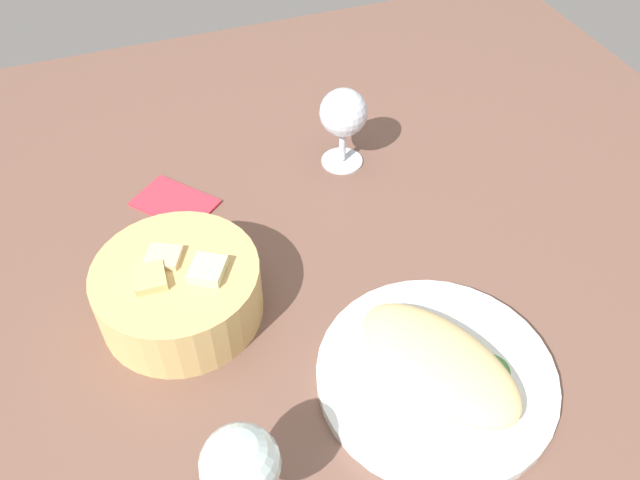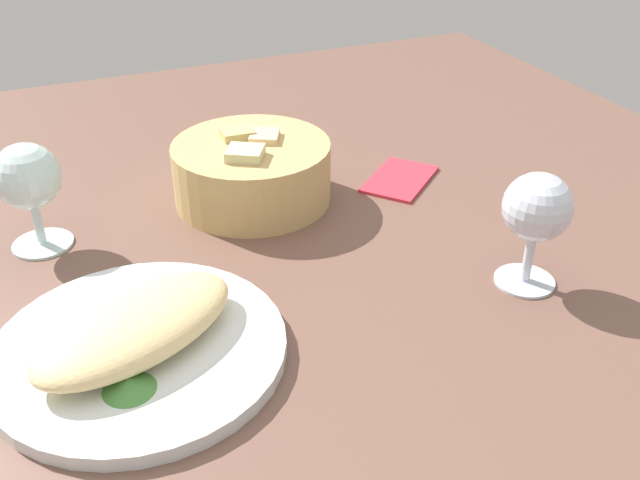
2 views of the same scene
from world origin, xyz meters
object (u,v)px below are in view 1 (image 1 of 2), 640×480
object	(u,v)px
plate	(436,375)
wine_glass_near	(343,116)
wine_glass_far	(241,467)
folded_napkin	(175,202)
bread_basket	(179,290)

from	to	relation	value
plate	wine_glass_near	distance (cm)	39.44
plate	wine_glass_far	size ratio (longest dim) A/B	2.16
plate	wine_glass_far	bearing A→B (deg)	105.08
plate	folded_napkin	size ratio (longest dim) A/B	2.38
plate	bread_basket	size ratio (longest dim) A/B	1.37
folded_napkin	plate	bearing A→B (deg)	169.10
bread_basket	folded_napkin	distance (cm)	19.60
bread_basket	folded_napkin	size ratio (longest dim) A/B	1.73
wine_glass_far	folded_napkin	distance (cm)	44.76
wine_glass_near	wine_glass_far	size ratio (longest dim) A/B	1.01
wine_glass_near	bread_basket	bearing A→B (deg)	125.05
plate	folded_napkin	world-z (taller)	plate
wine_glass_near	folded_napkin	xyz separation A→B (cm)	(-0.61, 25.33, -7.77)
wine_glass_near	wine_glass_far	bearing A→B (deg)	148.67
folded_napkin	wine_glass_near	bearing A→B (deg)	-128.67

